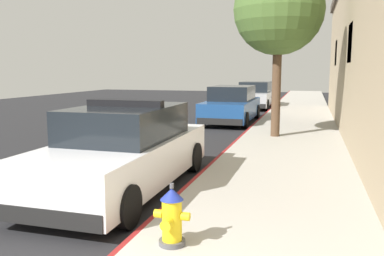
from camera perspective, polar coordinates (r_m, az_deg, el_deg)
The scene contains 8 objects.
ground_plane at distance 14.44m, azimuth -10.69°, elevation -1.23°, with size 33.39×60.00×0.20m, color #232326.
sidewalk_pavement at distance 12.85m, azimuth 13.86°, elevation -1.70°, with size 3.05×60.00×0.14m, color #ADA89E.
curb_painted_edge at distance 13.01m, azimuth 6.96°, elevation -1.40°, with size 0.08×60.00×0.14m, color maroon.
police_cruiser at distance 7.61m, azimuth -9.55°, elevation -3.14°, with size 1.94×4.84×1.68m.
parked_car_silver_ahead at distance 17.40m, azimuth 5.66°, elevation 3.24°, with size 1.94×4.84×1.56m.
parked_car_dark_far at distance 24.35m, azimuth 8.97°, elevation 4.58°, with size 1.94×4.84×1.56m.
fire_hydrant at distance 4.91m, azimuth -2.89°, elevation -12.47°, with size 0.44×0.40×0.76m.
street_tree at distance 13.07m, azimuth 12.18°, elevation 15.97°, with size 2.76×2.76×5.30m.
Camera 1 is at (2.06, -2.66, 2.22)m, focal length 37.62 mm.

